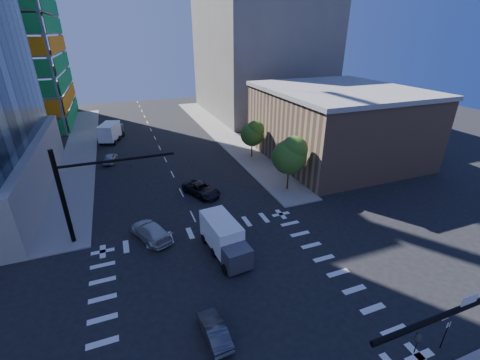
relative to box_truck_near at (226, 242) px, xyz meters
name	(u,v)px	position (x,y,z in m)	size (l,w,h in m)	color
ground	(230,294)	(-1.23, -4.60, -1.36)	(160.00, 160.00, 0.00)	black
road_markings	(230,294)	(-1.23, -4.60, -1.35)	(20.00, 20.00, 0.01)	silver
sidewalk_ne	(222,133)	(11.27, 35.40, -1.28)	(5.00, 60.00, 0.15)	gray
sidewalk_nw	(81,149)	(-13.73, 35.40, -1.28)	(5.00, 60.00, 0.15)	gray
commercial_building	(336,123)	(23.77, 17.40, 3.96)	(20.50, 22.50, 10.60)	#8D6B52
bg_building_ne	(260,51)	(25.77, 50.40, 12.64)	(24.00, 30.00, 28.00)	#69625E
signal_mast_nw	(79,187)	(-11.23, 6.90, 4.14)	(10.20, 0.40, 9.00)	black
tree_south	(291,155)	(11.40, 9.31, 3.33)	(4.16, 4.16, 6.82)	#382316
tree_north	(253,133)	(11.70, 21.31, 2.63)	(3.54, 3.52, 5.78)	#382316
no_parking_sign	(446,332)	(9.47, -13.60, 0.02)	(0.30, 0.06, 2.20)	black
car_nb_far	(201,189)	(0.95, 11.94, -0.63)	(2.42, 5.26, 1.46)	black
car_sb_near	(150,231)	(-5.88, 4.95, -0.59)	(2.17, 5.33, 1.55)	#B9B9B9
car_sb_mid	(110,158)	(-9.14, 27.22, -0.67)	(1.63, 4.06, 1.38)	#A8ACAF
car_sb_cross	(214,330)	(-3.44, -7.76, -0.74)	(1.30, 3.73, 1.23)	#424146
box_truck_near	(226,242)	(0.00, 0.00, 0.00)	(3.06, 6.07, 3.07)	black
box_truck_far	(112,132)	(-8.52, 38.65, 0.11)	(4.58, 6.86, 3.32)	black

